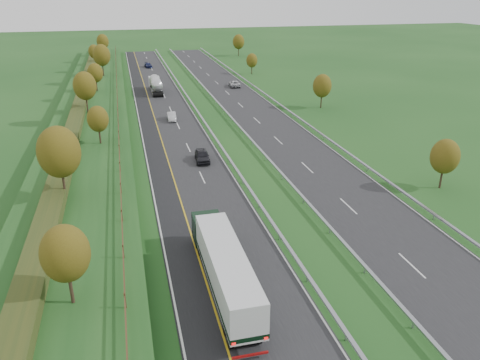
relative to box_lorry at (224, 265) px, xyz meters
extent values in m
plane|color=#1B4719|center=(9.06, 43.53, -2.33)|extent=(400.00, 400.00, 0.00)
cube|color=black|center=(1.06, 48.53, -2.31)|extent=(10.50, 200.00, 0.04)
cube|color=black|center=(17.56, 48.53, -2.31)|extent=(10.50, 200.00, 0.04)
cube|color=black|center=(-2.69, 48.53, -2.31)|extent=(3.00, 200.00, 0.04)
cube|color=silver|center=(-3.99, 48.53, -2.28)|extent=(0.15, 200.00, 0.01)
cube|color=gold|center=(-1.19, 48.53, -2.28)|extent=(0.15, 200.00, 0.01)
cube|color=silver|center=(6.11, 48.53, -2.28)|extent=(0.15, 200.00, 0.01)
cube|color=silver|center=(12.51, 48.53, -2.28)|extent=(0.15, 200.00, 0.01)
cube|color=silver|center=(22.61, 48.53, -2.28)|extent=(0.15, 200.00, 0.01)
cube|color=silver|center=(2.31, -0.47, -2.28)|extent=(0.15, 4.00, 0.01)
cube|color=silver|center=(16.31, -0.47, -2.28)|extent=(0.15, 4.00, 0.01)
cube|color=silver|center=(2.31, 11.53, -2.28)|extent=(0.15, 4.00, 0.01)
cube|color=silver|center=(16.31, 11.53, -2.28)|extent=(0.15, 4.00, 0.01)
cube|color=silver|center=(2.31, 23.53, -2.28)|extent=(0.15, 4.00, 0.01)
cube|color=silver|center=(16.31, 23.53, -2.28)|extent=(0.15, 4.00, 0.01)
cube|color=silver|center=(2.31, 35.53, -2.28)|extent=(0.15, 4.00, 0.01)
cube|color=silver|center=(16.31, 35.53, -2.28)|extent=(0.15, 4.00, 0.01)
cube|color=silver|center=(2.31, 47.53, -2.28)|extent=(0.15, 4.00, 0.01)
cube|color=silver|center=(16.31, 47.53, -2.28)|extent=(0.15, 4.00, 0.01)
cube|color=silver|center=(2.31, 59.53, -2.28)|extent=(0.15, 4.00, 0.01)
cube|color=silver|center=(16.31, 59.53, -2.28)|extent=(0.15, 4.00, 0.01)
cube|color=silver|center=(2.31, 71.53, -2.28)|extent=(0.15, 4.00, 0.01)
cube|color=silver|center=(16.31, 71.53, -2.28)|extent=(0.15, 4.00, 0.01)
cube|color=silver|center=(2.31, 83.53, -2.28)|extent=(0.15, 4.00, 0.01)
cube|color=silver|center=(16.31, 83.53, -2.28)|extent=(0.15, 4.00, 0.01)
cube|color=silver|center=(2.31, 95.53, -2.28)|extent=(0.15, 4.00, 0.01)
cube|color=silver|center=(16.31, 95.53, -2.28)|extent=(0.15, 4.00, 0.01)
cube|color=silver|center=(2.31, 107.53, -2.28)|extent=(0.15, 4.00, 0.01)
cube|color=silver|center=(16.31, 107.53, -2.28)|extent=(0.15, 4.00, 0.01)
cube|color=silver|center=(2.31, 119.53, -2.28)|extent=(0.15, 4.00, 0.01)
cube|color=silver|center=(16.31, 119.53, -2.28)|extent=(0.15, 4.00, 0.01)
cube|color=silver|center=(2.31, 131.53, -2.28)|extent=(0.15, 4.00, 0.01)
cube|color=silver|center=(16.31, 131.53, -2.28)|extent=(0.15, 4.00, 0.01)
cube|color=silver|center=(2.31, 143.53, -2.28)|extent=(0.15, 4.00, 0.01)
cube|color=silver|center=(16.31, 143.53, -2.28)|extent=(0.15, 4.00, 0.01)
cube|color=#1B4719|center=(-11.94, 48.53, -1.33)|extent=(12.00, 200.00, 2.00)
cube|color=#2B3B18|center=(-13.94, 48.53, 0.22)|extent=(2.20, 180.00, 1.10)
cube|color=#422B19|center=(-7.44, 48.53, 0.22)|extent=(0.08, 184.00, 0.10)
cube|color=#422B19|center=(-7.44, 48.53, 0.62)|extent=(0.08, 184.00, 0.10)
cube|color=#422B19|center=(-7.44, -2.97, 0.27)|extent=(0.12, 0.12, 1.20)
cube|color=#422B19|center=(-7.44, 3.53, 0.27)|extent=(0.12, 0.12, 1.20)
cube|color=#422B19|center=(-7.44, 10.03, 0.27)|extent=(0.12, 0.12, 1.20)
cube|color=#422B19|center=(-7.44, 16.53, 0.27)|extent=(0.12, 0.12, 1.20)
cube|color=#422B19|center=(-7.44, 23.03, 0.27)|extent=(0.12, 0.12, 1.20)
cube|color=#422B19|center=(-7.44, 29.53, 0.27)|extent=(0.12, 0.12, 1.20)
cube|color=#422B19|center=(-7.44, 36.03, 0.27)|extent=(0.12, 0.12, 1.20)
cube|color=#422B19|center=(-7.44, 42.53, 0.27)|extent=(0.12, 0.12, 1.20)
cube|color=#422B19|center=(-7.44, 49.03, 0.27)|extent=(0.12, 0.12, 1.20)
cube|color=#422B19|center=(-7.44, 55.53, 0.27)|extent=(0.12, 0.12, 1.20)
cube|color=#422B19|center=(-7.44, 62.03, 0.27)|extent=(0.12, 0.12, 1.20)
cube|color=#422B19|center=(-7.44, 68.53, 0.27)|extent=(0.12, 0.12, 1.20)
cube|color=#422B19|center=(-7.44, 75.03, 0.27)|extent=(0.12, 0.12, 1.20)
cube|color=#422B19|center=(-7.44, 81.53, 0.27)|extent=(0.12, 0.12, 1.20)
cube|color=#422B19|center=(-7.44, 88.03, 0.27)|extent=(0.12, 0.12, 1.20)
cube|color=#422B19|center=(-7.44, 94.53, 0.27)|extent=(0.12, 0.12, 1.20)
cube|color=#422B19|center=(-7.44, 101.03, 0.27)|extent=(0.12, 0.12, 1.20)
cube|color=#422B19|center=(-7.44, 107.53, 0.27)|extent=(0.12, 0.12, 1.20)
cube|color=#422B19|center=(-7.44, 114.03, 0.27)|extent=(0.12, 0.12, 1.20)
cube|color=#422B19|center=(-7.44, 120.53, 0.27)|extent=(0.12, 0.12, 1.20)
cube|color=#422B19|center=(-7.44, 127.03, 0.27)|extent=(0.12, 0.12, 1.20)
cube|color=#422B19|center=(-7.44, 133.53, 0.27)|extent=(0.12, 0.12, 1.20)
cube|color=#422B19|center=(-7.44, 140.03, 0.27)|extent=(0.12, 0.12, 1.20)
cube|color=#989AA0|center=(6.76, 48.53, -1.71)|extent=(0.32, 200.00, 0.18)
cube|color=#989AA0|center=(6.76, -7.47, -2.05)|extent=(0.10, 0.14, 0.56)
cube|color=#989AA0|center=(6.76, -0.47, -2.05)|extent=(0.10, 0.14, 0.56)
cube|color=#989AA0|center=(6.76, 6.53, -2.05)|extent=(0.10, 0.14, 0.56)
cube|color=#989AA0|center=(6.76, 13.53, -2.05)|extent=(0.10, 0.14, 0.56)
cube|color=#989AA0|center=(6.76, 20.53, -2.05)|extent=(0.10, 0.14, 0.56)
cube|color=#989AA0|center=(6.76, 27.53, -2.05)|extent=(0.10, 0.14, 0.56)
cube|color=#989AA0|center=(6.76, 34.53, -2.05)|extent=(0.10, 0.14, 0.56)
cube|color=#989AA0|center=(6.76, 41.53, -2.05)|extent=(0.10, 0.14, 0.56)
cube|color=#989AA0|center=(6.76, 48.53, -2.05)|extent=(0.10, 0.14, 0.56)
cube|color=#989AA0|center=(6.76, 55.53, -2.05)|extent=(0.10, 0.14, 0.56)
cube|color=#989AA0|center=(6.76, 62.53, -2.05)|extent=(0.10, 0.14, 0.56)
cube|color=#989AA0|center=(6.76, 69.53, -2.05)|extent=(0.10, 0.14, 0.56)
cube|color=#989AA0|center=(6.76, 76.53, -2.05)|extent=(0.10, 0.14, 0.56)
cube|color=#989AA0|center=(6.76, 83.53, -2.05)|extent=(0.10, 0.14, 0.56)
cube|color=#989AA0|center=(6.76, 90.53, -2.05)|extent=(0.10, 0.14, 0.56)
cube|color=#989AA0|center=(6.76, 97.53, -2.05)|extent=(0.10, 0.14, 0.56)
cube|color=#989AA0|center=(6.76, 104.53, -2.05)|extent=(0.10, 0.14, 0.56)
cube|color=#989AA0|center=(6.76, 111.53, -2.05)|extent=(0.10, 0.14, 0.56)
cube|color=#989AA0|center=(6.76, 118.53, -2.05)|extent=(0.10, 0.14, 0.56)
cube|color=#989AA0|center=(6.76, 125.53, -2.05)|extent=(0.10, 0.14, 0.56)
cube|color=#989AA0|center=(6.76, 132.53, -2.05)|extent=(0.10, 0.14, 0.56)
cube|color=#989AA0|center=(6.76, 139.53, -2.05)|extent=(0.10, 0.14, 0.56)
cube|color=#989AA0|center=(6.76, 146.53, -2.05)|extent=(0.10, 0.14, 0.56)
cube|color=#989AA0|center=(11.86, 48.53, -1.71)|extent=(0.32, 200.00, 0.18)
cube|color=#989AA0|center=(11.86, -7.47, -2.05)|extent=(0.10, 0.14, 0.56)
cube|color=#989AA0|center=(11.86, -0.47, -2.05)|extent=(0.10, 0.14, 0.56)
cube|color=#989AA0|center=(11.86, 6.53, -2.05)|extent=(0.10, 0.14, 0.56)
cube|color=#989AA0|center=(11.86, 13.53, -2.05)|extent=(0.10, 0.14, 0.56)
cube|color=#989AA0|center=(11.86, 20.53, -2.05)|extent=(0.10, 0.14, 0.56)
cube|color=#989AA0|center=(11.86, 27.53, -2.05)|extent=(0.10, 0.14, 0.56)
cube|color=#989AA0|center=(11.86, 34.53, -2.05)|extent=(0.10, 0.14, 0.56)
cube|color=#989AA0|center=(11.86, 41.53, -2.05)|extent=(0.10, 0.14, 0.56)
cube|color=#989AA0|center=(11.86, 48.53, -2.05)|extent=(0.10, 0.14, 0.56)
cube|color=#989AA0|center=(11.86, 55.53, -2.05)|extent=(0.10, 0.14, 0.56)
cube|color=#989AA0|center=(11.86, 62.53, -2.05)|extent=(0.10, 0.14, 0.56)
cube|color=#989AA0|center=(11.86, 69.53, -2.05)|extent=(0.10, 0.14, 0.56)
cube|color=#989AA0|center=(11.86, 76.53, -2.05)|extent=(0.10, 0.14, 0.56)
cube|color=#989AA0|center=(11.86, 83.53, -2.05)|extent=(0.10, 0.14, 0.56)
cube|color=#989AA0|center=(11.86, 90.53, -2.05)|extent=(0.10, 0.14, 0.56)
cube|color=#989AA0|center=(11.86, 97.53, -2.05)|extent=(0.10, 0.14, 0.56)
cube|color=#989AA0|center=(11.86, 104.53, -2.05)|extent=(0.10, 0.14, 0.56)
cube|color=#989AA0|center=(11.86, 111.53, -2.05)|extent=(0.10, 0.14, 0.56)
cube|color=#989AA0|center=(11.86, 118.53, -2.05)|extent=(0.10, 0.14, 0.56)
cube|color=#989AA0|center=(11.86, 125.53, -2.05)|extent=(0.10, 0.14, 0.56)
cube|color=#989AA0|center=(11.86, 132.53, -2.05)|extent=(0.10, 0.14, 0.56)
cube|color=#989AA0|center=(11.86, 139.53, -2.05)|extent=(0.10, 0.14, 0.56)
cube|color=#989AA0|center=(11.86, 146.53, -2.05)|extent=(0.10, 0.14, 0.56)
cube|color=#989AA0|center=(23.36, 48.53, -1.71)|extent=(0.32, 200.00, 0.18)
cube|color=#989AA0|center=(23.36, 6.53, -2.05)|extent=(0.10, 0.14, 0.56)
cube|color=#989AA0|center=(23.36, 20.53, -2.05)|extent=(0.10, 0.14, 0.56)
cube|color=#989AA0|center=(23.36, 34.53, -2.05)|extent=(0.10, 0.14, 0.56)
cube|color=#989AA0|center=(23.36, 48.53, -2.05)|extent=(0.10, 0.14, 0.56)
cube|color=#989AA0|center=(23.36, 62.53, -2.05)|extent=(0.10, 0.14, 0.56)
cube|color=#989AA0|center=(23.36, 76.53, -2.05)|extent=(0.10, 0.14, 0.56)
cube|color=#989AA0|center=(23.36, 90.53, -2.05)|extent=(0.10, 0.14, 0.56)
cube|color=#989AA0|center=(23.36, 104.53, -2.05)|extent=(0.10, 0.14, 0.56)
cube|color=#989AA0|center=(23.36, 118.53, -2.05)|extent=(0.10, 0.14, 0.56)
cube|color=#989AA0|center=(23.36, 132.53, -2.05)|extent=(0.10, 0.14, 0.56)
cube|color=#989AA0|center=(23.36, 146.53, -2.05)|extent=(0.10, 0.14, 0.56)
cylinder|color=#2D2116|center=(-10.94, -1.47, 0.88)|extent=(0.24, 0.24, 2.43)
ellipsoid|color=#4C3F10|center=(-10.94, -1.47, 3.56)|extent=(3.24, 3.24, 4.05)
cylinder|color=#2D2116|center=(-12.94, 16.53, 1.24)|extent=(0.24, 0.24, 3.15)
ellipsoid|color=#4C3F10|center=(-12.94, 16.53, 4.71)|extent=(4.20, 4.20, 5.25)
cylinder|color=#2D2116|center=(-9.94, 34.53, 0.75)|extent=(0.24, 0.24, 2.16)
ellipsoid|color=#4C3F10|center=(-9.94, 34.53, 3.13)|extent=(2.88, 2.88, 3.60)
cylinder|color=#2D2116|center=(-12.44, 52.53, 1.11)|extent=(0.24, 0.24, 2.88)
ellipsoid|color=#4C3F10|center=(-12.44, 52.53, 4.28)|extent=(3.84, 3.84, 4.80)
cylinder|color=#2D2116|center=(-11.44, 70.53, 0.84)|extent=(0.24, 0.24, 2.34)
ellipsoid|color=#4C3F10|center=(-11.44, 70.53, 3.41)|extent=(3.12, 3.12, 3.90)
cylinder|color=#2D2116|center=(-10.44, 88.53, 1.20)|extent=(0.24, 0.24, 3.06)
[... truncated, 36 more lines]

